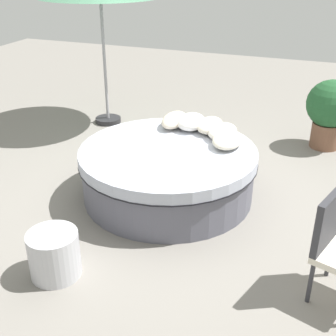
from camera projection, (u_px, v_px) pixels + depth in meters
name	position (u px, v px, depth m)	size (l,w,h in m)	color
ground_plane	(168.00, 195.00, 5.53)	(16.00, 16.00, 0.00)	gray
round_bed	(168.00, 172.00, 5.39)	(2.13, 2.13, 0.62)	#595966
throw_pillow_0	(228.00, 140.00, 5.31)	(0.54, 0.35, 0.15)	beige
throw_pillow_1	(222.00, 131.00, 5.53)	(0.50, 0.35, 0.16)	silver
throw_pillow_2	(210.00, 125.00, 5.71)	(0.51, 0.32, 0.17)	beige
throw_pillow_3	(191.00, 122.00, 5.78)	(0.47, 0.36, 0.20)	white
throw_pillow_4	(174.00, 120.00, 5.88)	(0.55, 0.29, 0.17)	beige
planter	(330.00, 109.00, 6.58)	(0.71, 0.71, 1.04)	brown
side_table	(54.00, 254.00, 4.11)	(0.48, 0.48, 0.45)	#B7B7BC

